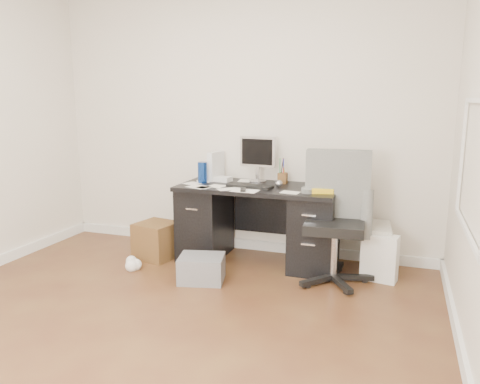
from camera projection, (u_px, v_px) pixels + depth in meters
The scene contains 18 objects.
ground at pixel (143, 335), 3.14m from camera, with size 4.00×4.00×0.00m, color #4B2618.
room_shell at pixel (139, 82), 2.83m from camera, with size 4.02×4.02×2.71m.
desk at pixel (258, 222), 4.50m from camera, with size 1.50×0.70×0.75m.
loose_papers at pixel (236, 185), 4.44m from camera, with size 1.10×0.60×0.00m, color white, non-canonical shape.
lcd_monitor at pixel (258, 159), 4.58m from camera, with size 0.36×0.21×0.46m, color #B3B2B7, non-canonical shape.
keyboard at pixel (250, 186), 4.35m from camera, with size 0.43×0.15×0.02m, color black.
computer_mouse at pixel (279, 184), 4.34m from camera, with size 0.07×0.07×0.07m, color #B3B2B7.
travel_mug at pixel (202, 172), 4.57m from camera, with size 0.09×0.09×0.20m, color navy.
white_binder at pixel (216, 166), 4.71m from camera, with size 0.11×0.25×0.29m, color silver.
magazine_file at pixel (335, 172), 4.38m from camera, with size 0.12×0.23×0.27m, color #A97A51.
pen_cup at pixel (283, 171), 4.53m from camera, with size 0.10×0.10×0.25m, color #573818, non-canonical shape.
yellow_book at pixel (322, 189), 4.16m from camera, with size 0.20×0.26×0.04m, color yellow.
paper_remote at pixel (245, 190), 4.18m from camera, with size 0.23×0.19×0.02m, color white, non-canonical shape.
office_chair at pixel (335, 218), 3.96m from camera, with size 0.64×0.64×1.13m, color #565956, non-canonical shape.
pc_tower at pixel (378, 249), 4.24m from camera, with size 0.20×0.44×0.44m, color #AAA599.
shopping_bag at pixel (380, 258), 4.06m from camera, with size 0.30×0.22×0.41m, color white.
wicker_basket at pixel (156, 240), 4.64m from camera, with size 0.36×0.36×0.36m, color #472F15.
desk_printer at pixel (202, 268), 4.06m from camera, with size 0.38×0.31×0.22m, color slate.
Camera 1 is at (1.56, -2.52, 1.56)m, focal length 35.00 mm.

